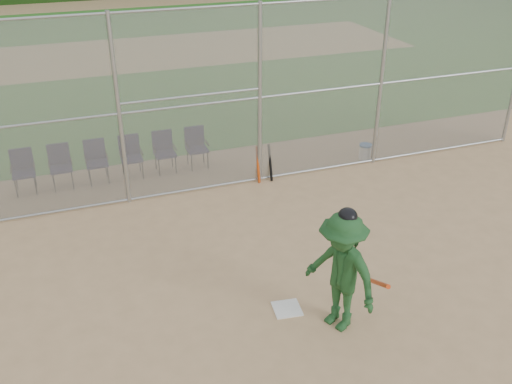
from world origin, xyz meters
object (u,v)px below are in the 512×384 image
object	(u,v)px
batter_at_plate	(341,272)
chair_0	(24,173)
water_cooler	(365,151)
home_plate	(287,309)

from	to	relation	value
batter_at_plate	chair_0	bearing A→B (deg)	125.13
water_cooler	chair_0	xyz separation A→B (m)	(-7.97, 0.99, 0.28)
water_cooler	chair_0	bearing A→B (deg)	172.93
water_cooler	chair_0	distance (m)	8.04
batter_at_plate	water_cooler	distance (m)	6.44
home_plate	batter_at_plate	distance (m)	1.28
home_plate	water_cooler	xyz separation A→B (m)	(4.11, 4.74, 0.19)
home_plate	water_cooler	bearing A→B (deg)	49.10
batter_at_plate	water_cooler	bearing A→B (deg)	56.55
home_plate	batter_at_plate	bearing A→B (deg)	-45.29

